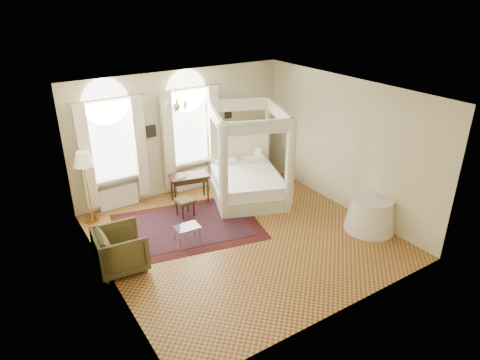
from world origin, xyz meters
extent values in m
plane|color=#B07333|center=(0.00, 0.00, 0.00)|extent=(6.00, 6.00, 0.00)
plane|color=beige|center=(0.00, 3.00, 1.65)|extent=(6.00, 0.00, 6.00)
plane|color=beige|center=(0.00, -3.00, 1.65)|extent=(6.00, 0.00, 6.00)
plane|color=beige|center=(-3.00, 0.00, 1.65)|extent=(0.00, 6.00, 6.00)
plane|color=beige|center=(3.00, 0.00, 1.65)|extent=(0.00, 6.00, 6.00)
plane|color=white|center=(0.00, 0.00, 3.30)|extent=(6.00, 6.00, 0.00)
cube|color=white|center=(-1.90, 2.97, 1.80)|extent=(1.10, 0.04, 1.90)
cylinder|color=white|center=(-1.90, 2.97, 2.75)|extent=(1.10, 0.04, 1.10)
cube|color=white|center=(-1.90, 2.88, 0.81)|extent=(1.32, 0.24, 0.08)
cube|color=beige|center=(-2.57, 2.80, 1.55)|extent=(0.28, 0.14, 2.60)
cube|color=beige|center=(-1.23, 2.80, 1.55)|extent=(0.28, 0.14, 2.60)
cube|color=white|center=(-1.90, 2.90, 0.30)|extent=(1.00, 0.12, 0.58)
cube|color=white|center=(0.20, 2.97, 1.80)|extent=(1.10, 0.04, 1.90)
cylinder|color=white|center=(0.20, 2.97, 2.75)|extent=(1.10, 0.04, 1.10)
cube|color=white|center=(0.20, 2.88, 0.81)|extent=(1.32, 0.24, 0.08)
cube|color=beige|center=(-0.47, 2.80, 1.55)|extent=(0.28, 0.14, 2.60)
cube|color=beige|center=(0.87, 2.80, 1.55)|extent=(0.28, 0.14, 2.60)
cube|color=white|center=(0.20, 2.90, 0.30)|extent=(1.00, 0.12, 0.58)
cylinder|color=#B2863B|center=(-0.90, 1.20, 3.10)|extent=(0.02, 0.02, 0.40)
sphere|color=#B2863B|center=(-0.90, 1.20, 2.88)|extent=(0.16, 0.16, 0.16)
sphere|color=beige|center=(-0.68, 1.20, 2.95)|extent=(0.07, 0.07, 0.07)
sphere|color=beige|center=(-0.79, 1.39, 2.95)|extent=(0.07, 0.07, 0.07)
sphere|color=beige|center=(-1.01, 1.39, 2.95)|extent=(0.07, 0.07, 0.07)
sphere|color=beige|center=(-1.12, 1.20, 2.95)|extent=(0.07, 0.07, 0.07)
sphere|color=beige|center=(-1.01, 1.01, 2.95)|extent=(0.07, 0.07, 0.07)
sphere|color=beige|center=(-0.79, 1.01, 2.95)|extent=(0.07, 0.07, 0.07)
cube|color=black|center=(-0.85, 2.97, 1.85)|extent=(0.26, 0.03, 0.32)
cube|color=black|center=(1.45, 2.97, 1.95)|extent=(0.22, 0.03, 0.26)
cube|color=beige|center=(1.19, 1.62, 0.19)|extent=(2.42, 2.67, 0.38)
cube|color=white|center=(1.19, 1.62, 0.52)|extent=(2.29, 2.54, 0.29)
cube|color=beige|center=(1.56, 2.61, 0.94)|extent=(1.70, 0.69, 1.25)
cube|color=beige|center=(0.77, 2.87, 1.20)|extent=(0.12, 0.12, 2.40)
cube|color=beige|center=(2.32, 2.31, 1.20)|extent=(0.12, 0.12, 2.40)
cube|color=beige|center=(0.07, 0.93, 1.20)|extent=(0.12, 0.12, 2.40)
cube|color=beige|center=(1.62, 0.36, 1.20)|extent=(0.12, 0.12, 2.40)
cube|color=beige|center=(1.55, 2.59, 2.40)|extent=(1.70, 0.69, 0.08)
cube|color=beige|center=(0.84, 0.64, 2.40)|extent=(1.70, 0.69, 0.08)
cube|color=beige|center=(0.42, 1.90, 2.40)|extent=(0.83, 2.09, 0.08)
cube|color=beige|center=(1.97, 1.33, 2.40)|extent=(0.83, 2.09, 0.08)
cube|color=beige|center=(1.55, 2.59, 2.26)|extent=(1.74, 0.67, 0.29)
cube|color=beige|center=(0.84, 0.64, 2.26)|extent=(1.74, 0.67, 0.29)
cube|color=beige|center=(0.42, 1.90, 2.26)|extent=(0.81, 2.14, 0.29)
cube|color=beige|center=(1.97, 1.33, 2.26)|extent=(0.81, 2.14, 0.29)
cylinder|color=beige|center=(0.07, 0.93, 1.31)|extent=(0.23, 0.23, 2.19)
cylinder|color=beige|center=(1.62, 0.36, 1.31)|extent=(0.23, 0.23, 2.19)
cube|color=#321D0D|center=(2.13, 2.34, 0.30)|extent=(0.44, 0.41, 0.59)
cylinder|color=#B2863B|center=(2.07, 2.33, 0.69)|extent=(0.12, 0.12, 0.20)
cone|color=beige|center=(2.07, 2.33, 0.89)|extent=(0.28, 0.28, 0.22)
cube|color=#321D0D|center=(-0.20, 2.23, 0.72)|extent=(1.08, 0.71, 0.06)
cube|color=#321D0D|center=(-0.20, 2.23, 0.63)|extent=(0.96, 0.60, 0.10)
cylinder|color=#321D0D|center=(-0.59, 2.51, 0.35)|extent=(0.05, 0.05, 0.70)
cylinder|color=#321D0D|center=(0.27, 2.33, 0.35)|extent=(0.05, 0.05, 0.70)
cylinder|color=#321D0D|center=(-0.67, 2.12, 0.35)|extent=(0.05, 0.05, 0.70)
cylinder|color=#321D0D|center=(0.18, 1.94, 0.35)|extent=(0.05, 0.05, 0.70)
imported|color=black|center=(-0.45, 2.20, 0.76)|extent=(0.32, 0.24, 0.02)
cube|color=#41371C|center=(-0.67, 1.55, 0.43)|extent=(0.44, 0.44, 0.08)
cylinder|color=#321D0D|center=(-0.81, 1.39, 0.19)|extent=(0.04, 0.04, 0.39)
cylinder|color=#321D0D|center=(-0.51, 1.41, 0.19)|extent=(0.04, 0.04, 0.39)
cylinder|color=#321D0D|center=(-0.84, 1.70, 0.19)|extent=(0.04, 0.04, 0.39)
cylinder|color=#321D0D|center=(-0.53, 1.72, 0.19)|extent=(0.04, 0.04, 0.39)
imported|color=#423B1C|center=(-2.70, 0.30, 0.44)|extent=(1.04, 1.02, 0.88)
cube|color=white|center=(-1.15, 0.49, 0.37)|extent=(0.56, 0.41, 0.02)
cylinder|color=#B2863B|center=(-1.39, 0.34, 0.18)|extent=(0.02, 0.02, 0.37)
cylinder|color=#B2863B|center=(-0.92, 0.33, 0.18)|extent=(0.02, 0.02, 0.37)
cylinder|color=#B2863B|center=(-1.38, 0.66, 0.18)|extent=(0.02, 0.02, 0.37)
cylinder|color=#B2863B|center=(-0.91, 0.64, 0.18)|extent=(0.02, 0.02, 0.37)
cylinder|color=#B2863B|center=(-2.70, 2.51, 0.02)|extent=(0.32, 0.32, 0.03)
cylinder|color=#B2863B|center=(-2.70, 2.51, 0.80)|extent=(0.04, 0.04, 1.59)
cone|color=beige|center=(-2.70, 2.51, 1.65)|extent=(0.47, 0.47, 0.34)
cube|color=#431210|center=(-0.88, 1.06, 0.00)|extent=(3.78, 3.06, 0.01)
cube|color=black|center=(-0.88, 1.06, 0.01)|extent=(3.16, 2.44, 0.01)
cone|color=white|center=(2.70, -1.33, 0.38)|extent=(1.17, 1.17, 0.76)
cylinder|color=white|center=(2.70, -1.33, 0.78)|extent=(0.96, 0.96, 0.04)
imported|color=black|center=(2.85, -1.41, 0.81)|extent=(0.26, 0.29, 0.02)
camera|label=1|loc=(-4.57, -7.02, 5.24)|focal=32.00mm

